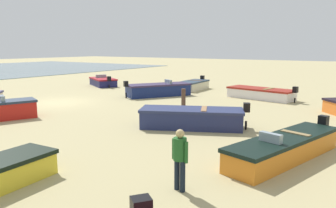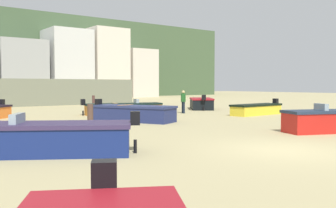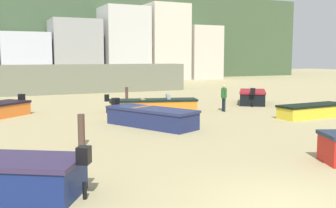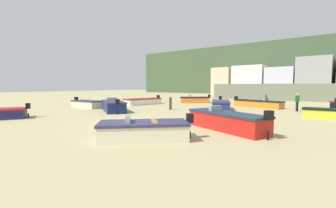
{
  "view_description": "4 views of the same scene",
  "coord_description": "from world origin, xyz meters",
  "px_view_note": "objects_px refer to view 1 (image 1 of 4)",
  "views": [
    {
      "loc": [
        13.9,
        17.87,
        3.64
      ],
      "look_at": [
        -1.45,
        7.68,
        0.44
      ],
      "focal_mm": 35.08,
      "sensor_mm": 36.0,
      "label": 1
    },
    {
      "loc": [
        -9.83,
        -7.07,
        2.02
      ],
      "look_at": [
        -0.49,
        5.39,
        1.23
      ],
      "focal_mm": 40.46,
      "sensor_mm": 36.0,
      "label": 2
    },
    {
      "loc": [
        -5.93,
        -6.47,
        3.26
      ],
      "look_at": [
        2.17,
        11.04,
        0.99
      ],
      "focal_mm": 42.59,
      "sensor_mm": 36.0,
      "label": 3
    },
    {
      "loc": [
        10.51,
        -9.8,
        2.33
      ],
      "look_at": [
        -1.94,
        6.43,
        0.68
      ],
      "focal_mm": 24.74,
      "sensor_mm": 36.0,
      "label": 4
    }
  ],
  "objects_px": {
    "boat_cream_10": "(193,85)",
    "mooring_post_mid_beach": "(183,99)",
    "beach_walker_foreground": "(180,155)",
    "boat_orange_5": "(285,148)",
    "boat_white_6": "(261,93)",
    "boat_navy_1": "(158,90)",
    "boat_navy_4": "(103,82)",
    "boat_navy_2": "(192,118)"
  },
  "relations": [
    {
      "from": "boat_navy_1",
      "to": "mooring_post_mid_beach",
      "type": "bearing_deg",
      "value": -6.77
    },
    {
      "from": "boat_cream_10",
      "to": "mooring_post_mid_beach",
      "type": "height_order",
      "value": "mooring_post_mid_beach"
    },
    {
      "from": "boat_navy_2",
      "to": "mooring_post_mid_beach",
      "type": "height_order",
      "value": "boat_navy_2"
    },
    {
      "from": "mooring_post_mid_beach",
      "to": "boat_navy_1",
      "type": "bearing_deg",
      "value": -128.35
    },
    {
      "from": "boat_white_6",
      "to": "mooring_post_mid_beach",
      "type": "height_order",
      "value": "mooring_post_mid_beach"
    },
    {
      "from": "mooring_post_mid_beach",
      "to": "boat_navy_4",
      "type": "bearing_deg",
      "value": -115.03
    },
    {
      "from": "boat_navy_1",
      "to": "boat_cream_10",
      "type": "height_order",
      "value": "boat_navy_1"
    },
    {
      "from": "boat_cream_10",
      "to": "beach_walker_foreground",
      "type": "height_order",
      "value": "beach_walker_foreground"
    },
    {
      "from": "boat_navy_4",
      "to": "boat_white_6",
      "type": "height_order",
      "value": "boat_white_6"
    },
    {
      "from": "boat_navy_2",
      "to": "boat_white_6",
      "type": "distance_m",
      "value": 10.15
    },
    {
      "from": "boat_white_6",
      "to": "boat_orange_5",
      "type": "bearing_deg",
      "value": -148.51
    },
    {
      "from": "boat_navy_1",
      "to": "mooring_post_mid_beach",
      "type": "height_order",
      "value": "boat_navy_1"
    },
    {
      "from": "boat_white_6",
      "to": "mooring_post_mid_beach",
      "type": "relative_size",
      "value": 4.25
    },
    {
      "from": "boat_navy_2",
      "to": "boat_cream_10",
      "type": "relative_size",
      "value": 1.27
    },
    {
      "from": "boat_orange_5",
      "to": "boat_navy_2",
      "type": "bearing_deg",
      "value": -8.5
    },
    {
      "from": "boat_navy_4",
      "to": "boat_cream_10",
      "type": "relative_size",
      "value": 1.06
    },
    {
      "from": "boat_navy_2",
      "to": "mooring_post_mid_beach",
      "type": "relative_size",
      "value": 4.07
    },
    {
      "from": "boat_navy_4",
      "to": "boat_navy_1",
      "type": "bearing_deg",
      "value": -77.67
    },
    {
      "from": "boat_navy_4",
      "to": "beach_walker_foreground",
      "type": "distance_m",
      "value": 24.03
    },
    {
      "from": "boat_cream_10",
      "to": "mooring_post_mid_beach",
      "type": "bearing_deg",
      "value": 112.28
    },
    {
      "from": "boat_navy_1",
      "to": "boat_orange_5",
      "type": "distance_m",
      "value": 14.9
    },
    {
      "from": "boat_orange_5",
      "to": "boat_cream_10",
      "type": "bearing_deg",
      "value": -35.91
    },
    {
      "from": "boat_navy_4",
      "to": "boat_orange_5",
      "type": "xyz_separation_m",
      "value": [
        11.74,
        19.83,
        0.02
      ]
    },
    {
      "from": "boat_navy_4",
      "to": "beach_walker_foreground",
      "type": "height_order",
      "value": "beach_walker_foreground"
    },
    {
      "from": "boat_navy_1",
      "to": "beach_walker_foreground",
      "type": "distance_m",
      "value": 16.6
    },
    {
      "from": "boat_navy_1",
      "to": "boat_orange_5",
      "type": "height_order",
      "value": "boat_navy_1"
    },
    {
      "from": "boat_white_6",
      "to": "boat_cream_10",
      "type": "bearing_deg",
      "value": 84.94
    },
    {
      "from": "boat_navy_4",
      "to": "boat_orange_5",
      "type": "bearing_deg",
      "value": -91.59
    },
    {
      "from": "beach_walker_foreground",
      "to": "boat_navy_4",
      "type": "bearing_deg",
      "value": 151.75
    },
    {
      "from": "boat_navy_4",
      "to": "beach_walker_foreground",
      "type": "bearing_deg",
      "value": -101.71
    },
    {
      "from": "boat_orange_5",
      "to": "beach_walker_foreground",
      "type": "relative_size",
      "value": 3.41
    },
    {
      "from": "boat_orange_5",
      "to": "boat_white_6",
      "type": "xyz_separation_m",
      "value": [
        -12.2,
        -4.76,
        -0.01
      ]
    },
    {
      "from": "boat_navy_4",
      "to": "mooring_post_mid_beach",
      "type": "bearing_deg",
      "value": -85.98
    },
    {
      "from": "boat_orange_5",
      "to": "boat_white_6",
      "type": "distance_m",
      "value": 13.1
    },
    {
      "from": "boat_white_6",
      "to": "mooring_post_mid_beach",
      "type": "distance_m",
      "value": 6.8
    },
    {
      "from": "boat_white_6",
      "to": "beach_walker_foreground",
      "type": "height_order",
      "value": "beach_walker_foreground"
    },
    {
      "from": "boat_orange_5",
      "to": "boat_navy_4",
      "type": "bearing_deg",
      "value": -15.39
    },
    {
      "from": "boat_navy_1",
      "to": "boat_white_6",
      "type": "bearing_deg",
      "value": 54.5
    },
    {
      "from": "boat_navy_1",
      "to": "beach_walker_foreground",
      "type": "height_order",
      "value": "beach_walker_foreground"
    },
    {
      "from": "boat_cream_10",
      "to": "boat_orange_5",
      "type": "bearing_deg",
      "value": 125.72
    },
    {
      "from": "boat_cream_10",
      "to": "beach_walker_foreground",
      "type": "bearing_deg",
      "value": 115.12
    },
    {
      "from": "beach_walker_foreground",
      "to": "boat_cream_10",
      "type": "bearing_deg",
      "value": 130.76
    }
  ]
}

